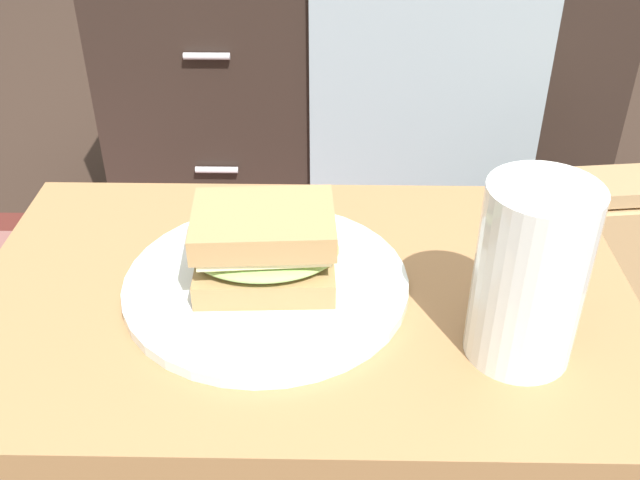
{
  "coord_description": "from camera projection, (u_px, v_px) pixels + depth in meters",
  "views": [
    {
      "loc": [
        0.02,
        -0.49,
        0.84
      ],
      "look_at": [
        0.01,
        0.0,
        0.51
      ],
      "focal_mm": 41.04,
      "sensor_mm": 36.0,
      "label": 1
    }
  ],
  "objects": [
    {
      "name": "side_table",
      "position": [
        304.0,
        367.0,
        0.67
      ],
      "size": [
        0.56,
        0.36,
        0.46
      ],
      "color": "olive",
      "rests_on": "ground"
    },
    {
      "name": "sandwich_front",
      "position": [
        265.0,
        247.0,
        0.6
      ],
      "size": [
        0.13,
        0.1,
        0.07
      ],
      "color": "#9E7A4C",
      "rests_on": "plate"
    },
    {
      "name": "beer_glass",
      "position": [
        530.0,
        276.0,
        0.52
      ],
      "size": [
        0.08,
        0.08,
        0.14
      ],
      "color": "silver",
      "rests_on": "side_table"
    },
    {
      "name": "area_rug",
      "position": [
        94.0,
        354.0,
        1.22
      ],
      "size": [
        1.11,
        0.89,
        0.01
      ],
      "color": "#4C1E19",
      "rests_on": "ground"
    },
    {
      "name": "plate",
      "position": [
        266.0,
        284.0,
        0.62
      ],
      "size": [
        0.24,
        0.24,
        0.01
      ],
      "primitive_type": "cylinder",
      "color": "silver",
      "rests_on": "side_table"
    },
    {
      "name": "paper_bag",
      "position": [
        591.0,
        270.0,
        1.15
      ],
      "size": [
        0.2,
        0.15,
        0.33
      ],
      "color": "tan",
      "rests_on": "ground"
    },
    {
      "name": "tv_cabinet",
      "position": [
        356.0,
        73.0,
        1.5
      ],
      "size": [
        0.96,
        0.46,
        0.58
      ],
      "color": "black",
      "rests_on": "ground"
    }
  ]
}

